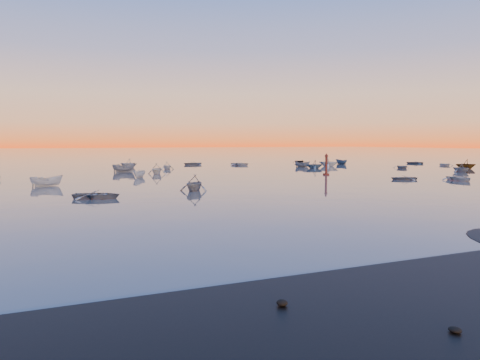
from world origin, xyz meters
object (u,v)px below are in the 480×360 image
boat_near_center (47,186)px  boat_near_right (461,172)px  boat_near_left (97,198)px  channel_marker (326,166)px

boat_near_center → boat_near_right: 64.63m
boat_near_left → boat_near_right: (60.90, 13.42, 0.00)m
channel_marker → boat_near_right: bearing=-7.6°
boat_near_left → boat_near_center: 14.92m
boat_near_center → channel_marker: channel_marker is taller
boat_near_left → channel_marker: (36.02, 16.73, 1.37)m
boat_near_left → channel_marker: 39.74m
boat_near_left → boat_near_right: size_ratio=1.27×
channel_marker → boat_near_left: bearing=-155.1°
boat_near_left → boat_near_center: size_ratio=1.16×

